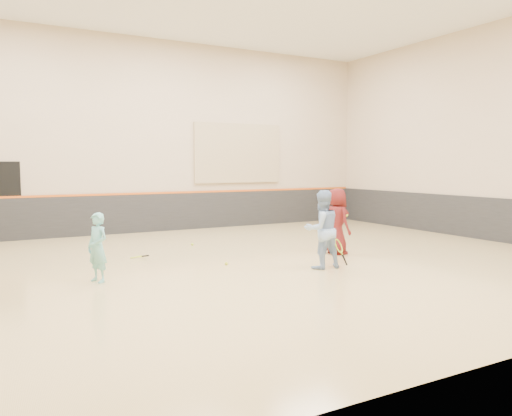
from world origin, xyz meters
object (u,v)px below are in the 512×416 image
girl (98,247)px  spare_racket (137,254)px  young_man (337,221)px  instructor (322,229)px

girl → spare_racket: bearing=121.9°
spare_racket → girl: bearing=-121.7°
young_man → spare_racket: (-4.30, 1.80, -0.70)m
instructor → spare_racket: instructor is taller
young_man → instructor: bearing=130.4°
girl → instructor: 4.36m
instructor → young_man: size_ratio=1.03×
girl → spare_racket: 2.43m
young_man → spare_racket: size_ratio=2.33×
instructor → spare_racket: size_ratio=2.39×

